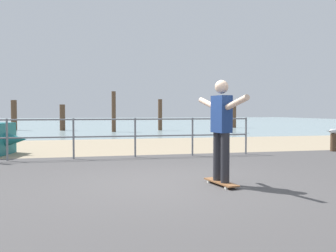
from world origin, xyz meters
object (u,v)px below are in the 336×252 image
(skateboard, at_px, (221,182))
(skateboarder, at_px, (221,124))
(bollard_short, at_px, (333,143))
(seagull, at_px, (334,131))

(skateboard, height_order, skateboarder, skateboarder)
(skateboarder, distance_m, bollard_short, 6.61)
(skateboarder, relative_size, seagull, 3.39)
(seagull, bearing_deg, skateboard, -141.98)
(skateboarder, xyz_separation_m, bollard_short, (5.17, 4.05, -0.74))
(skateboarder, relative_size, bollard_short, 2.97)
(skateboarder, bearing_deg, seagull, 38.02)
(skateboard, xyz_separation_m, skateboarder, (-0.00, 0.00, 0.95))
(bollard_short, bearing_deg, skateboarder, -141.90)
(skateboard, distance_m, bollard_short, 6.57)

